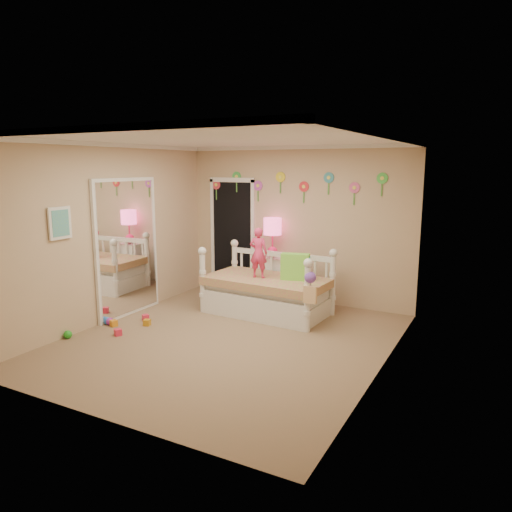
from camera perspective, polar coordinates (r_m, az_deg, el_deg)
The scene contains 18 objects.
floor at distance 6.47m, azimuth -3.32°, elevation -9.98°, with size 4.00×4.50×0.01m, color #7F684C.
ceiling at distance 6.06m, azimuth -3.59°, elevation 13.68°, with size 4.00×4.50×0.01m, color white.
back_wall at distance 8.12m, azimuth 4.83°, elevation 3.70°, with size 4.00×0.01×2.60m, color tan.
left_wall at distance 7.36m, azimuth -16.89°, elevation 2.56°, with size 0.01×4.50×2.60m, color tan.
right_wall at distance 5.39m, azimuth 15.06°, elevation -0.17°, with size 0.01×4.50×2.60m, color tan.
crown_molding at distance 6.06m, azimuth -3.59°, elevation 13.40°, with size 4.00×4.50×0.06m, color white, non-canonical shape.
daybed at distance 7.47m, azimuth 1.31°, elevation -2.98°, with size 1.91×1.03×1.04m, color white, non-canonical shape.
pillow_turquoise at distance 7.27m, azimuth 4.96°, elevation -1.45°, with size 0.36×0.13×0.36m, color #27B8C7.
pillow_lime at distance 7.27m, azimuth 4.67°, elevation -1.28°, with size 0.42×0.16×0.40m, color #7FDF44.
child at distance 7.36m, azimuth 0.30°, elevation 0.39°, with size 0.28×0.19×0.78m, color #F2376D.
nightstand at distance 8.24m, azimuth 1.93°, elevation -2.70°, with size 0.45×0.34×0.75m, color white.
table_lamp at distance 8.09m, azimuth 1.97°, elevation 2.95°, with size 0.30×0.30×0.67m.
closet_doorway at distance 8.70m, azimuth -2.83°, elevation 2.43°, with size 0.90×0.04×2.07m, color black.
flower_decals at distance 8.09m, azimuth 4.28°, elevation 8.23°, with size 3.40×0.02×0.50m, color #B2668C, non-canonical shape.
mirror_closet at distance 7.59m, azimuth -14.99°, elevation 0.97°, with size 0.07×1.30×2.10m, color white.
wall_picture at distance 6.71m, azimuth -22.22°, elevation 3.63°, with size 0.05×0.34×0.42m, color white.
hanging_bag at distance 6.61m, azimuth 6.35°, elevation -3.83°, with size 0.20×0.16×0.36m, color beige, non-canonical shape.
toy_scatter at distance 7.25m, azimuth -16.68°, elevation -7.67°, with size 0.80×1.30×0.11m, color #996666, non-canonical shape.
Camera 1 is at (3.15, -5.17, 2.28)m, focal length 33.77 mm.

